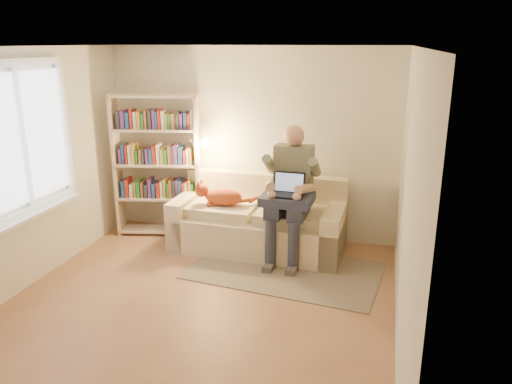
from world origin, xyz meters
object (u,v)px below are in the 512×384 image
(sofa, at_px, (259,223))
(laptop, at_px, (294,190))
(cat, at_px, (217,196))
(bookshelf, at_px, (158,159))
(person, at_px, (291,187))

(sofa, xyz_separation_m, laptop, (0.52, -0.35, 0.60))
(cat, xyz_separation_m, bookshelf, (-0.95, 0.28, 0.38))
(person, relative_size, bookshelf, 0.84)
(person, xyz_separation_m, laptop, (0.08, -0.17, 0.01))
(bookshelf, bearing_deg, laptop, -25.95)
(person, bearing_deg, laptop, -63.88)
(laptop, xyz_separation_m, bookshelf, (-2.01, 0.50, 0.16))
(bookshelf, bearing_deg, person, -21.74)
(person, relative_size, laptop, 4.29)
(person, distance_m, laptop, 0.18)
(person, bearing_deg, cat, 178.67)
(sofa, distance_m, laptop, 0.87)
(sofa, height_order, person, person)
(person, height_order, bookshelf, bookshelf)
(laptop, bearing_deg, bookshelf, 167.88)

